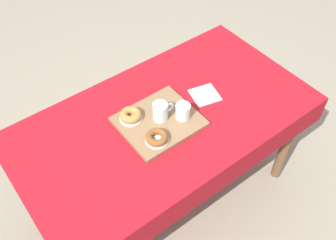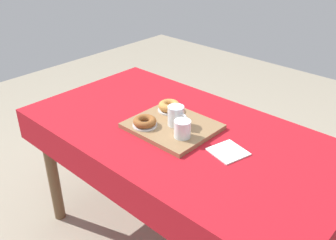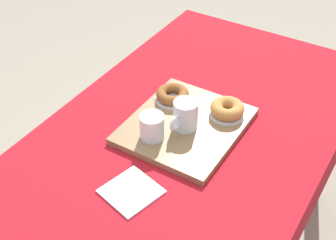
% 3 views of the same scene
% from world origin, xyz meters
% --- Properties ---
extents(ground_plane, '(6.00, 6.00, 0.00)m').
position_xyz_m(ground_plane, '(0.00, 0.00, 0.00)').
color(ground_plane, gray).
extents(dining_table, '(1.55, 0.85, 0.74)m').
position_xyz_m(dining_table, '(0.00, 0.00, 0.64)').
color(dining_table, '#A8141E').
rests_on(dining_table, ground).
extents(serving_tray, '(0.38, 0.34, 0.02)m').
position_xyz_m(serving_tray, '(0.05, 0.02, 0.75)').
color(serving_tray, olive).
rests_on(serving_tray, dining_table).
extents(tea_mug_left, '(0.12, 0.08, 0.09)m').
position_xyz_m(tea_mug_left, '(0.03, 0.01, 0.81)').
color(tea_mug_left, white).
rests_on(tea_mug_left, serving_tray).
extents(water_glass_near, '(0.08, 0.08, 0.08)m').
position_xyz_m(water_glass_near, '(-0.06, 0.07, 0.80)').
color(water_glass_near, white).
rests_on(water_glass_near, serving_tray).
extents(donut_plate_left, '(0.12, 0.12, 0.01)m').
position_xyz_m(donut_plate_left, '(0.15, -0.08, 0.77)').
color(donut_plate_left, silver).
rests_on(donut_plate_left, serving_tray).
extents(sugar_donut_left, '(0.11, 0.11, 0.04)m').
position_xyz_m(sugar_donut_left, '(0.15, -0.08, 0.79)').
color(sugar_donut_left, '#BC7F3D').
rests_on(sugar_donut_left, donut_plate_left).
extents(donut_plate_right, '(0.12, 0.12, 0.01)m').
position_xyz_m(donut_plate_right, '(0.13, 0.11, 0.77)').
color(donut_plate_right, silver).
rests_on(donut_plate_right, serving_tray).
extents(sugar_donut_right, '(0.11, 0.11, 0.03)m').
position_xyz_m(sugar_donut_right, '(0.13, 0.11, 0.79)').
color(sugar_donut_right, brown).
rests_on(sugar_donut_right, donut_plate_right).
extents(paper_napkin, '(0.17, 0.17, 0.01)m').
position_xyz_m(paper_napkin, '(-0.27, 0.01, 0.74)').
color(paper_napkin, white).
rests_on(paper_napkin, dining_table).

